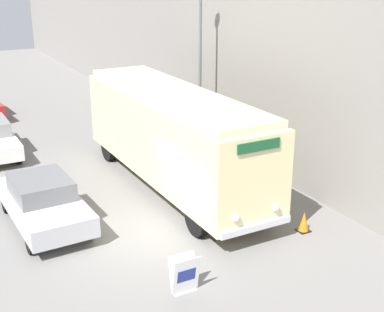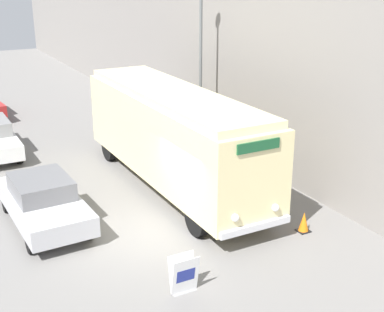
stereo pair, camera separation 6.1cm
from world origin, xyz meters
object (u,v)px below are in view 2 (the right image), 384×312
Objects in this scene: vintage_bus at (172,133)px; sign_board at (184,275)px; traffic_cone at (304,222)px; streetlamp at (201,45)px; parked_car_near at (43,201)px.

vintage_bus reaches higher than sign_board.
traffic_cone is at bearing -69.65° from vintage_bus.
vintage_bus is 4.49m from streetlamp.
streetlamp is 8.75m from traffic_cone.
streetlamp reaches higher than vintage_bus.
streetlamp is at bearing 58.54° from sign_board.
parked_car_near is at bearing 111.33° from sign_board.
vintage_bus is at bearing 7.82° from parked_car_near.
traffic_cone is (-0.73, -7.62, -4.24)m from streetlamp.
vintage_bus is at bearing -134.61° from streetlamp.
sign_board is at bearing -121.46° from streetlamp.
sign_board is 0.14× the size of streetlamp.
vintage_bus reaches higher than parked_car_near.
parked_car_near is (-4.80, -0.82, -1.22)m from vintage_bus.
traffic_cone is at bearing 13.40° from sign_board.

